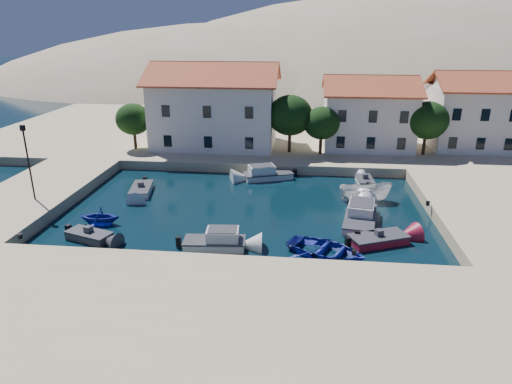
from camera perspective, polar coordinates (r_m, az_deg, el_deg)
ground at (r=29.55m, az=-3.68°, el=-9.50°), size 400.00×400.00×0.00m
quay_south at (r=24.31m, az=-6.13°, el=-15.38°), size 52.00×12.00×1.00m
quay_east at (r=41.21m, az=28.39°, el=-2.44°), size 11.00×20.00×1.00m
quay_west at (r=44.72m, az=-26.14°, el=-0.41°), size 8.00×20.00×1.00m
quay_north at (r=64.91m, az=3.69°, el=7.46°), size 80.00×36.00×1.00m
hills at (r=154.53m, az=11.90°, el=5.34°), size 254.00×176.00×99.00m
building_left at (r=55.04m, az=-5.17°, el=10.92°), size 14.70×9.45×9.70m
building_mid at (r=55.61m, az=13.86°, el=9.78°), size 10.50×8.40×8.30m
building_right at (r=59.33m, az=25.46°, el=9.30°), size 9.45×8.40×8.80m
trees at (r=51.69m, az=5.97°, el=9.07°), size 37.30×5.30×6.45m
lamppost at (r=41.15m, az=-26.67°, el=4.10°), size 0.35×0.25×6.22m
bollards at (r=32.16m, az=2.37°, el=-4.61°), size 29.36×9.56×0.30m
motorboat_grey_sw at (r=35.18m, az=-20.12°, el=-5.18°), size 3.66×2.48×1.25m
cabin_cruiser_south at (r=31.96m, az=-5.23°, el=-6.18°), size 4.39×2.14×1.60m
rowboat_south at (r=31.38m, az=8.74°, el=-7.84°), size 6.53×5.79×1.12m
motorboat_red_se at (r=33.68m, az=15.04°, el=-5.75°), size 4.52×3.34×1.25m
cabin_cruiser_east at (r=36.66m, az=12.90°, el=-3.08°), size 3.26×6.01×1.60m
boat_east at (r=41.48m, az=13.43°, el=-1.09°), size 4.85×2.32×1.80m
motorboat_white_ne at (r=45.73m, az=13.46°, el=1.29°), size 1.65×3.22×1.25m
rowboat_west at (r=37.70m, az=-18.85°, el=-3.81°), size 3.17×2.76×1.62m
motorboat_white_west at (r=43.54m, az=-14.14°, el=0.28°), size 2.46×4.24×1.25m
cabin_cruiser_north at (r=46.18m, az=1.53°, el=2.26°), size 5.27×3.58×1.60m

